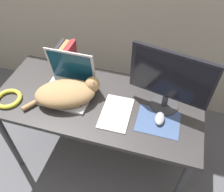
# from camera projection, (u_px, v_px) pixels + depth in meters

# --- Properties ---
(ground_plane) EXTENTS (12.00, 12.00, 0.00)m
(ground_plane) POSITION_uv_depth(u_px,v_px,m) (89.00, 189.00, 1.85)
(ground_plane) COLOR #4C4C51
(desk) EXTENTS (1.35, 0.61, 0.71)m
(desk) POSITION_uv_depth(u_px,v_px,m) (98.00, 108.00, 1.59)
(desk) COLOR #2D2B2B
(desk) RESTS_ON ground_plane
(laptop) EXTENTS (0.32, 0.27, 0.28)m
(laptop) POSITION_uv_depth(u_px,v_px,m) (68.00, 86.00, 1.55)
(laptop) COLOR #B7B7BC
(laptop) RESTS_ON desk
(cat) EXTENTS (0.46, 0.36, 0.14)m
(cat) POSITION_uv_depth(u_px,v_px,m) (67.00, 93.00, 1.49)
(cat) COLOR #99754C
(cat) RESTS_ON desk
(external_monitor) EXTENTS (0.47, 0.17, 0.41)m
(external_monitor) POSITION_uv_depth(u_px,v_px,m) (170.00, 80.00, 1.34)
(external_monitor) COLOR #333338
(external_monitor) RESTS_ON desk
(mousepad) EXTENTS (0.26, 0.21, 0.00)m
(mousepad) POSITION_uv_depth(u_px,v_px,m) (158.00, 121.00, 1.41)
(mousepad) COLOR #384C75
(mousepad) RESTS_ON desk
(computer_mouse) EXTENTS (0.06, 0.10, 0.03)m
(computer_mouse) POSITION_uv_depth(u_px,v_px,m) (160.00, 118.00, 1.41)
(computer_mouse) COLOR #99999E
(computer_mouse) RESTS_ON mousepad
(book_row) EXTENTS (0.10, 0.14, 0.24)m
(book_row) POSITION_uv_depth(u_px,v_px,m) (67.00, 59.00, 1.64)
(book_row) COLOR #232328
(book_row) RESTS_ON desk
(cable_coil) EXTENTS (0.17, 0.17, 0.03)m
(cable_coil) POSITION_uv_depth(u_px,v_px,m) (8.00, 99.00, 1.53)
(cable_coil) COLOR gold
(cable_coil) RESTS_ON desk
(notepad) EXTENTS (0.18, 0.28, 0.01)m
(notepad) POSITION_uv_depth(u_px,v_px,m) (116.00, 113.00, 1.46)
(notepad) COLOR silver
(notepad) RESTS_ON desk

